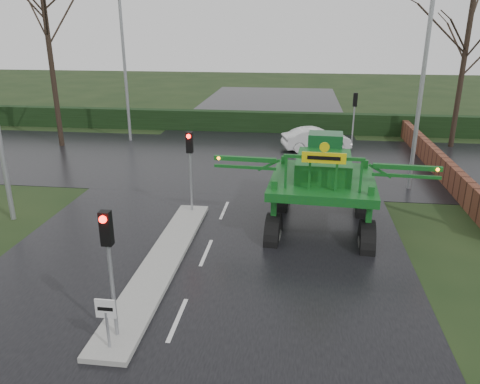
# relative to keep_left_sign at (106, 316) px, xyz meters

# --- Properties ---
(ground) EXTENTS (140.00, 140.00, 0.00)m
(ground) POSITION_rel_keep_left_sign_xyz_m (1.30, 1.50, -1.06)
(ground) COLOR black
(ground) RESTS_ON ground
(road_main) EXTENTS (14.00, 80.00, 0.02)m
(road_main) POSITION_rel_keep_left_sign_xyz_m (1.30, 11.50, -1.05)
(road_main) COLOR black
(road_main) RESTS_ON ground
(road_cross) EXTENTS (80.00, 12.00, 0.02)m
(road_cross) POSITION_rel_keep_left_sign_xyz_m (1.30, 17.50, -1.05)
(road_cross) COLOR black
(road_cross) RESTS_ON ground
(median_island) EXTENTS (1.20, 10.00, 0.16)m
(median_island) POSITION_rel_keep_left_sign_xyz_m (0.00, 4.50, -0.97)
(median_island) COLOR gray
(median_island) RESTS_ON ground
(hedge_row) EXTENTS (44.00, 0.90, 1.50)m
(hedge_row) POSITION_rel_keep_left_sign_xyz_m (1.30, 25.50, -0.31)
(hedge_row) COLOR black
(hedge_row) RESTS_ON ground
(brick_wall) EXTENTS (0.40, 20.00, 1.20)m
(brick_wall) POSITION_rel_keep_left_sign_xyz_m (11.80, 17.50, -0.46)
(brick_wall) COLOR #592D1E
(brick_wall) RESTS_ON ground
(keep_left_sign) EXTENTS (0.50, 0.07, 1.35)m
(keep_left_sign) POSITION_rel_keep_left_sign_xyz_m (0.00, 0.00, 0.00)
(keep_left_sign) COLOR gray
(keep_left_sign) RESTS_ON ground
(traffic_signal_near) EXTENTS (0.26, 0.33, 3.52)m
(traffic_signal_near) POSITION_rel_keep_left_sign_xyz_m (0.00, 0.49, 1.53)
(traffic_signal_near) COLOR gray
(traffic_signal_near) RESTS_ON ground
(traffic_signal_mid) EXTENTS (0.26, 0.33, 3.52)m
(traffic_signal_mid) POSITION_rel_keep_left_sign_xyz_m (0.00, 8.99, 1.53)
(traffic_signal_mid) COLOR gray
(traffic_signal_mid) RESTS_ON ground
(traffic_signal_far) EXTENTS (0.26, 0.33, 3.52)m
(traffic_signal_far) POSITION_rel_keep_left_sign_xyz_m (7.80, 21.51, 1.53)
(traffic_signal_far) COLOR gray
(traffic_signal_far) RESTS_ON ground
(street_light_right) EXTENTS (3.85, 0.30, 10.00)m
(street_light_right) POSITION_rel_keep_left_sign_xyz_m (9.49, 13.50, 4.93)
(street_light_right) COLOR gray
(street_light_right) RESTS_ON ground
(street_light_left_far) EXTENTS (3.85, 0.30, 10.00)m
(street_light_left_far) POSITION_rel_keep_left_sign_xyz_m (-6.89, 21.50, 4.93)
(street_light_left_far) COLOR gray
(street_light_left_far) RESTS_ON ground
(tree_left_far) EXTENTS (7.70, 7.70, 13.26)m
(tree_left_far) POSITION_rel_keep_left_sign_xyz_m (-11.20, 19.50, 6.09)
(tree_left_far) COLOR black
(tree_left_far) RESTS_ON ground
(tree_right_far) EXTENTS (7.00, 7.00, 12.05)m
(tree_right_far) POSITION_rel_keep_left_sign_xyz_m (14.30, 22.50, 5.44)
(tree_right_far) COLOR black
(tree_right_far) RESTS_ON ground
(crop_sprayer) EXTENTS (8.49, 5.51, 4.75)m
(crop_sprayer) POSITION_rel_keep_left_sign_xyz_m (3.57, 7.28, 1.19)
(crop_sprayer) COLOR black
(crop_sprayer) RESTS_ON ground
(white_sedan) EXTENTS (4.54, 2.59, 1.41)m
(white_sedan) POSITION_rel_keep_left_sign_xyz_m (5.47, 20.45, -1.06)
(white_sedan) COLOR white
(white_sedan) RESTS_ON ground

